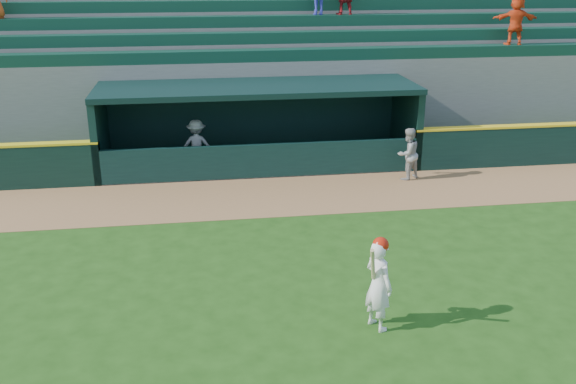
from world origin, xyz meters
The scene contains 7 objects.
ground centered at (0.00, 0.00, 0.00)m, with size 120.00×120.00×0.00m, color #1F4611.
warning_track centered at (0.00, 4.90, 0.01)m, with size 40.00×3.00×0.01m, color #96673C.
dugout_player_front centered at (4.05, 5.78, 0.75)m, with size 0.73×0.57×1.49m, color #9A9B96.
dugout_player_inside centered at (-1.85, 7.51, 0.76)m, with size 0.99×0.57×1.53m, color #A7A7A2.
dugout centered at (0.00, 8.00, 1.36)m, with size 9.40×2.80×2.46m.
stands centered at (0.03, 12.57, 2.41)m, with size 34.50×6.25×7.54m.
batter_at_plate centered at (1.02, -1.77, 0.84)m, with size 0.60×0.81×1.68m.
Camera 1 is at (-1.86, -10.95, 5.87)m, focal length 40.00 mm.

